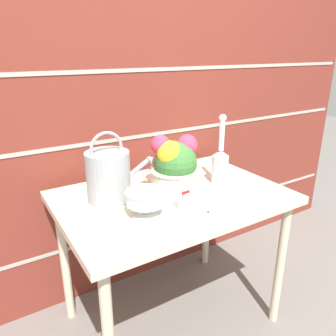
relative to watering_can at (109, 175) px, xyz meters
The scene contains 9 objects.
ground_plane 0.90m from the watering_can, 20.19° to the right, with size 12.00×12.00×0.00m, color slate.
brick_wall 0.52m from the watering_can, 53.71° to the left, with size 3.60×0.08×2.20m.
patio_table 0.35m from the watering_can, 20.19° to the right, with size 1.05×0.72×0.74m.
watering_can is the anchor object (origin of this frame).
crystal_pedestal_bowl 0.23m from the watering_can, 73.53° to the right, with size 0.16×0.16×0.11m.
flower_planter 0.33m from the watering_can, ahead, with size 0.26×0.26×0.27m.
glass_decanter 0.56m from the watering_can, 11.21° to the right, with size 0.08×0.08×0.35m.
figurine_vase 0.36m from the watering_can, 55.75° to the right, with size 0.06×0.06×0.16m.
fallen_petal 0.46m from the watering_can, 48.52° to the right, with size 0.01×0.01×0.01m.
Camera 1 is at (-0.76, -1.19, 1.38)m, focal length 35.00 mm.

